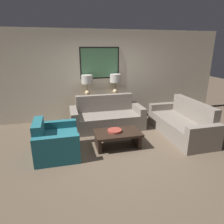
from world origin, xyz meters
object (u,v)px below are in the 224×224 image
object	(u,v)px
table_lamp_right	(115,81)
decorative_bowl	(115,131)
table_lamp_left	(87,82)
couch_by_back_wall	(107,118)
armchair_near_back_wall	(56,142)
coffee_table	(118,136)
console_table	(102,108)
couch_by_side	(182,124)

from	to	relation	value
table_lamp_right	decorative_bowl	size ratio (longest dim) A/B	2.03
table_lamp_left	decorative_bowl	distance (m)	2.02
couch_by_back_wall	armchair_near_back_wall	bearing A→B (deg)	-138.72
table_lamp_left	table_lamp_right	size ratio (longest dim) A/B	1.00
coffee_table	table_lamp_left	bearing A→B (deg)	102.38
console_table	decorative_bowl	distance (m)	1.83
armchair_near_back_wall	coffee_table	bearing A→B (deg)	0.59
armchair_near_back_wall	table_lamp_right	bearing A→B (deg)	46.55
table_lamp_right	armchair_near_back_wall	distance (m)	2.74
couch_by_back_wall	coffee_table	world-z (taller)	couch_by_back_wall
console_table	armchair_near_back_wall	xyz separation A→B (m)	(-1.35, -1.87, -0.09)
coffee_table	couch_by_side	bearing A→B (deg)	7.76
couch_by_back_wall	armchair_near_back_wall	xyz separation A→B (m)	(-1.35, -1.19, -0.01)
table_lamp_right	couch_by_side	size ratio (longest dim) A/B	0.33
console_table	table_lamp_left	bearing A→B (deg)	180.00
table_lamp_right	couch_by_side	bearing A→B (deg)	-50.67
console_table	table_lamp_right	bearing A→B (deg)	0.00
decorative_bowl	armchair_near_back_wall	bearing A→B (deg)	-177.76
console_table	armchair_near_back_wall	distance (m)	2.31
coffee_table	armchair_near_back_wall	xyz separation A→B (m)	(-1.34, -0.01, 0.01)
coffee_table	decorative_bowl	xyz separation A→B (m)	(-0.06, 0.04, 0.12)
couch_by_back_wall	coffee_table	xyz separation A→B (m)	(-0.02, -1.17, -0.03)
couch_by_back_wall	armchair_near_back_wall	world-z (taller)	couch_by_back_wall
console_table	table_lamp_right	xyz separation A→B (m)	(0.42, 0.00, 0.82)
table_lamp_left	couch_by_side	distance (m)	2.86
table_lamp_left	table_lamp_right	xyz separation A→B (m)	(0.85, 0.00, 0.00)
table_lamp_right	armchair_near_back_wall	size ratio (longest dim) A/B	0.66
couch_by_side	coffee_table	distance (m)	1.78
coffee_table	table_lamp_right	bearing A→B (deg)	76.72
table_lamp_left	couch_by_back_wall	distance (m)	1.21
console_table	table_lamp_right	size ratio (longest dim) A/B	1.99
table_lamp_right	coffee_table	size ratio (longest dim) A/B	0.62
couch_by_back_wall	console_table	bearing A→B (deg)	90.00
console_table	armchair_near_back_wall	bearing A→B (deg)	-125.80
decorative_bowl	table_lamp_left	bearing A→B (deg)	100.79
table_lamp_left	table_lamp_right	bearing A→B (deg)	0.00
armchair_near_back_wall	table_lamp_left	bearing A→B (deg)	63.65
armchair_near_back_wall	couch_by_side	bearing A→B (deg)	4.69
decorative_bowl	table_lamp_right	bearing A→B (deg)	74.68
console_table	table_lamp_right	world-z (taller)	table_lamp_right
console_table	table_lamp_left	world-z (taller)	table_lamp_left
console_table	coffee_table	distance (m)	1.86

